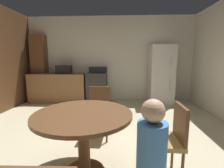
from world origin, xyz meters
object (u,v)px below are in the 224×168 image
object	(u,v)px
oven_range	(97,87)
person_child	(151,166)
chair_east	(169,137)
chair_north	(99,108)
microwave	(64,69)
refrigerator	(161,75)
dining_table	(83,126)

from	to	relation	value
oven_range	person_child	world-z (taller)	oven_range
chair_east	chair_north	size ratio (longest dim) A/B	1.00
microwave	chair_east	size ratio (longest dim) A/B	0.51
person_child	chair_north	bearing A→B (deg)	-25.17
oven_range	person_child	size ratio (longest dim) A/B	1.01
chair_east	person_child	xyz separation A→B (m)	(-0.32, -0.62, 0.08)
refrigerator	dining_table	distance (m)	3.57
oven_range	refrigerator	xyz separation A→B (m)	(1.95, -0.05, 0.41)
refrigerator	dining_table	size ratio (longest dim) A/B	1.57
chair_north	dining_table	bearing A→B (deg)	0.00
person_child	refrigerator	bearing A→B (deg)	-60.46
chair_north	person_child	bearing A→B (deg)	23.48
oven_range	dining_table	xyz separation A→B (m)	(0.32, -3.21, 0.13)
microwave	chair_east	world-z (taller)	microwave
dining_table	person_child	world-z (taller)	person_child
chair_north	person_child	size ratio (longest dim) A/B	0.80
chair_east	chair_north	world-z (taller)	same
microwave	chair_east	bearing A→B (deg)	-54.27
chair_north	oven_range	bearing A→B (deg)	-168.08
refrigerator	chair_east	distance (m)	3.27
person_child	oven_range	bearing A→B (deg)	-31.76
microwave	dining_table	distance (m)	3.51
microwave	chair_north	world-z (taller)	microwave
refrigerator	microwave	bearing A→B (deg)	179.04
microwave	chair_north	xyz separation A→B (m)	(1.39, -2.24, -0.53)
microwave	chair_north	distance (m)	2.69
dining_table	person_child	size ratio (longest dim) A/B	1.03
oven_range	person_child	distance (m)	3.97
dining_table	chair_north	bearing A→B (deg)	87.27
oven_range	refrigerator	bearing A→B (deg)	-1.57
refrigerator	chair_east	size ratio (longest dim) A/B	2.02
dining_table	microwave	bearing A→B (deg)	112.78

